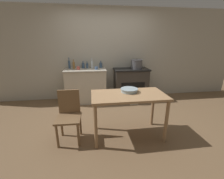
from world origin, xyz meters
TOP-DOWN VIEW (x-y plane):
  - ground_plane at (0.00, 0.00)m, footprint 14.00×14.00m
  - wall_back at (0.00, 1.58)m, footprint 8.00×0.07m
  - counter_cabinet at (-0.61, 1.26)m, footprint 1.11×0.62m
  - stove at (0.68, 1.29)m, footprint 0.98×0.56m
  - work_table at (0.16, -0.51)m, footprint 1.25×0.67m
  - chair at (-0.85, -0.47)m, footprint 0.41×0.41m
  - flour_sack at (0.67, 0.89)m, footprint 0.23×0.16m
  - stock_pot at (0.82, 1.26)m, footprint 0.33×0.33m
  - mixing_bowl_large at (0.20, -0.39)m, footprint 0.31×0.31m
  - bottle_far_left at (-0.17, 1.45)m, footprint 0.08×0.08m
  - bottle_left at (-0.92, 1.39)m, footprint 0.07×0.07m
  - bottle_mid_left at (-0.56, 1.41)m, footprint 0.06×0.06m
  - bottle_center_left at (-0.67, 1.45)m, footprint 0.08×0.08m
  - bottle_center at (-1.04, 1.44)m, footprint 0.06×0.06m
  - bottle_center_right at (-0.42, 1.43)m, footprint 0.07×0.07m
  - cup_mid_right at (-0.31, 1.18)m, footprint 0.09×0.09m
  - cup_right at (-0.79, 1.22)m, footprint 0.08×0.08m

SIDE VIEW (x-z plane):
  - ground_plane at x=0.00m, z-range 0.00..0.00m
  - flour_sack at x=0.67m, z-range 0.00..0.41m
  - stove at x=0.68m, z-range 0.00..0.90m
  - counter_cabinet at x=-0.61m, z-range 0.00..0.92m
  - chair at x=-0.85m, z-range 0.03..0.89m
  - work_table at x=0.16m, z-range 0.28..1.07m
  - mixing_bowl_large at x=0.20m, z-range 0.79..0.85m
  - cup_mid_right at x=-0.31m, z-range 0.92..1.00m
  - cup_right at x=-0.79m, z-range 0.92..1.01m
  - bottle_mid_left at x=-0.56m, z-range 0.90..1.09m
  - bottle_far_left at x=-0.17m, z-range 0.90..1.09m
  - bottle_center_left at x=-0.67m, z-range 0.90..1.09m
  - bottle_left at x=-0.92m, z-range 0.89..1.15m
  - bottle_center_right at x=-0.42m, z-range 0.89..1.16m
  - stock_pot at x=0.82m, z-range 0.89..1.17m
  - bottle_center at x=-1.04m, z-range 0.89..1.19m
  - wall_back at x=0.00m, z-range 0.00..2.55m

